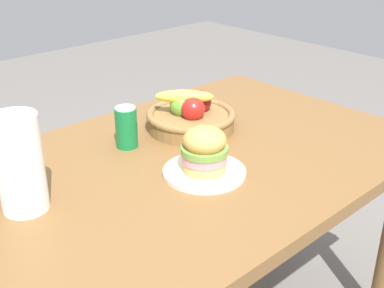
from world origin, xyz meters
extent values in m
cube|color=brown|center=(0.00, 0.00, 0.73)|extent=(1.40, 0.90, 0.04)
cylinder|color=brown|center=(0.62, 0.37, 0.35)|extent=(0.07, 0.07, 0.71)
cylinder|color=silver|center=(-0.03, -0.10, 0.76)|extent=(0.23, 0.23, 0.01)
cylinder|color=#DBAD60|center=(-0.03, -0.10, 0.78)|extent=(0.12, 0.12, 0.03)
cylinder|color=pink|center=(-0.03, -0.10, 0.80)|extent=(0.12, 0.12, 0.02)
cylinder|color=olive|center=(-0.03, -0.10, 0.82)|extent=(0.13, 0.13, 0.02)
ellipsoid|color=#DF9F4D|center=(-0.03, -0.10, 0.85)|extent=(0.12, 0.12, 0.07)
cylinder|color=#147238|center=(-0.08, 0.19, 0.81)|extent=(0.07, 0.07, 0.12)
cylinder|color=silver|center=(-0.08, 0.19, 0.87)|extent=(0.06, 0.06, 0.00)
cylinder|color=olive|center=(0.15, 0.15, 0.78)|extent=(0.28, 0.28, 0.05)
torus|color=olive|center=(0.15, 0.15, 0.80)|extent=(0.29, 0.29, 0.02)
sphere|color=maroon|center=(0.20, 0.16, 0.83)|extent=(0.08, 0.08, 0.08)
sphere|color=#6BAD38|center=(0.14, 0.18, 0.83)|extent=(0.08, 0.08, 0.08)
sphere|color=red|center=(0.14, 0.13, 0.83)|extent=(0.08, 0.08, 0.08)
ellipsoid|color=yellow|center=(0.14, 0.17, 0.86)|extent=(0.17, 0.17, 0.05)
cylinder|color=white|center=(-0.46, 0.07, 0.87)|extent=(0.11, 0.11, 0.24)
camera|label=1|loc=(-0.87, -0.96, 1.40)|focal=47.10mm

